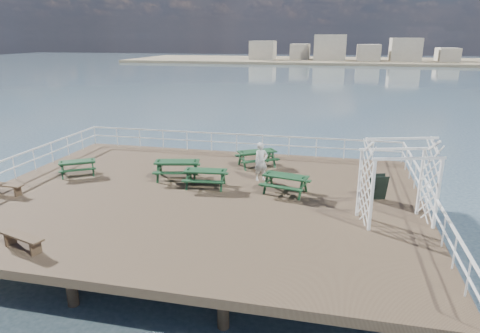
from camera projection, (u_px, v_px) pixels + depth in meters
name	position (u px, v px, depth m)	size (l,w,h in m)	color
ground	(199.00, 197.00, 17.85)	(18.00, 14.00, 0.30)	brown
sea_backdrop	(363.00, 58.00, 140.30)	(300.00, 300.00, 9.20)	#3B5564
railing	(214.00, 157.00, 19.96)	(17.77, 13.76, 1.10)	white
picnic_table_a	(77.00, 165.00, 20.11)	(2.07, 1.97, 0.79)	#153A1F
picnic_table_b	(206.00, 175.00, 18.50)	(1.94, 1.62, 0.88)	#153A1F
picnic_table_c	(257.00, 155.00, 21.45)	(2.39, 2.27, 0.92)	#153A1F
picnic_table_d	(177.00, 166.00, 19.54)	(2.31, 2.01, 0.97)	#153A1F
picnic_table_e	(286.00, 180.00, 17.76)	(2.11, 1.84, 0.89)	#153A1F
flat_bench_near	(6.00, 187.00, 17.69)	(1.58, 0.47, 0.45)	brown
flat_bench_far	(22.00, 239.00, 13.10)	(1.70, 0.86, 0.48)	brown
trellis_arbor	(398.00, 185.00, 14.77)	(2.73, 1.96, 3.06)	white
sandwich_board	(378.00, 187.00, 17.09)	(0.75, 0.64, 1.05)	black
person	(261.00, 162.00, 19.28)	(0.64, 0.42, 1.76)	silver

